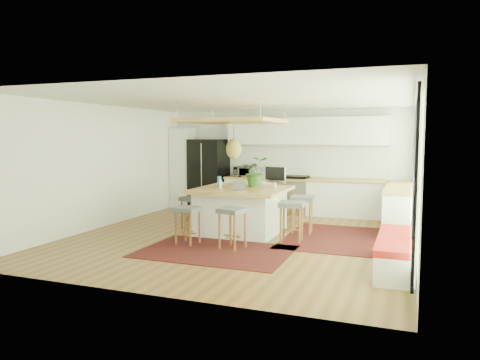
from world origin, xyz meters
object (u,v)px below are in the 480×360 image
at_px(stool_near_right, 233,229).
at_px(microwave, 243,171).
at_px(stool_right_back, 302,217).
at_px(monitor, 275,176).
at_px(island, 241,210).
at_px(island_plant, 256,175).
at_px(fridge, 209,175).
at_px(stool_right_front, 291,224).
at_px(stool_near_left, 188,225).
at_px(laptop, 237,184).
at_px(stool_left_side, 192,213).

relative_size(stool_near_right, microwave, 1.48).
bearing_deg(stool_right_back, monitor, -171.05).
distance_m(island, island_plant, 0.88).
xyz_separation_m(island, stool_near_right, (0.34, -1.37, -0.11)).
distance_m(fridge, island_plant, 3.04).
height_order(fridge, island, fridge).
bearing_deg(stool_right_front, stool_near_left, -155.14).
xyz_separation_m(laptop, monitor, (0.60, 0.63, 0.14)).
bearing_deg(stool_near_right, stool_right_front, 43.70).
xyz_separation_m(fridge, island_plant, (2.11, -2.18, 0.25)).
bearing_deg(stool_right_front, stool_right_back, 89.41).
height_order(stool_near_right, island_plant, island_plant).
distance_m(stool_right_front, microwave, 3.91).
distance_m(stool_left_side, microwave, 2.81).
distance_m(island, monitor, 1.01).
bearing_deg(monitor, fridge, 152.81).
xyz_separation_m(stool_right_front, stool_left_side, (-2.33, 0.48, 0.00)).
relative_size(monitor, microwave, 1.03).
height_order(island, microwave, microwave).
bearing_deg(monitor, laptop, -118.15).
bearing_deg(monitor, stool_right_front, -38.48).
bearing_deg(island_plant, stool_left_side, -156.06).
relative_size(island, stool_right_back, 2.37).
distance_m(fridge, laptop, 3.68).
relative_size(laptop, island_plant, 0.48).
bearing_deg(stool_near_left, stool_near_right, -0.72).
bearing_deg(stool_near_right, fridge, 119.70).
distance_m(island, laptop, 0.71).
height_order(laptop, monitor, monitor).
height_order(island, stool_left_side, island).
height_order(stool_near_left, stool_right_back, stool_right_back).
height_order(stool_right_front, island_plant, island_plant).
bearing_deg(stool_near_left, stool_right_front, 24.86).
distance_m(stool_right_back, island_plant, 1.37).
height_order(stool_right_front, laptop, laptop).
distance_m(island, stool_right_back, 1.27).
bearing_deg(stool_left_side, laptop, -15.96).
bearing_deg(fridge, microwave, 3.65).
bearing_deg(stool_left_side, stool_near_right, -41.95).
bearing_deg(fridge, stool_near_left, -65.46).
xyz_separation_m(stool_right_front, stool_right_back, (0.01, 0.86, 0.00)).
xyz_separation_m(stool_right_back, stool_left_side, (-2.34, -0.38, 0.00)).
xyz_separation_m(fridge, monitor, (2.63, -2.45, 0.26)).
bearing_deg(fridge, island, -48.42).
distance_m(fridge, stool_right_back, 4.01).
bearing_deg(fridge, stool_near_right, -55.00).
bearing_deg(stool_near_left, island_plant, 69.38).
xyz_separation_m(stool_near_left, laptop, (0.61, 0.97, 0.70)).
relative_size(stool_right_back, island_plant, 1.22).
height_order(stool_near_left, stool_near_right, stool_near_right).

